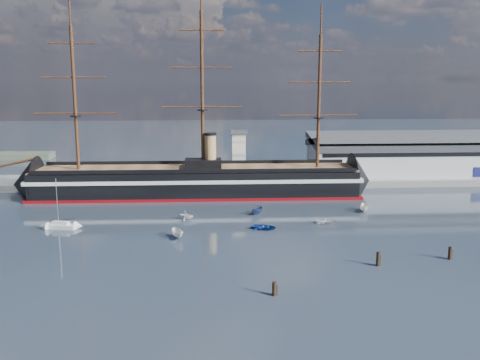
{
  "coord_description": "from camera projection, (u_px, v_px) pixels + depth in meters",
  "views": [
    {
      "loc": [
        -6.43,
        -86.49,
        32.02
      ],
      "look_at": [
        1.09,
        35.0,
        9.0
      ],
      "focal_mm": 40.0,
      "sensor_mm": 36.0,
      "label": 1
    }
  ],
  "objects": [
    {
      "name": "warship",
      "position": [
        190.0,
        181.0,
        148.56
      ],
      "size": [
        112.94,
        16.95,
        53.94
      ],
      "rotation": [
        0.0,
        0.0,
        -0.01
      ],
      "color": "black",
      "rests_on": "ground"
    },
    {
      "name": "piling_near_mid",
      "position": [
        274.0,
        296.0,
        80.28
      ],
      "size": [
        0.64,
        0.64,
        2.92
      ],
      "primitive_type": "cylinder",
      "color": "black",
      "rests_on": "ground"
    },
    {
      "name": "motorboat_c",
      "position": [
        257.0,
        214.0,
        128.76
      ],
      "size": [
        5.09,
        4.28,
        1.97
      ],
      "primitive_type": "imported",
      "rotation": [
        0.0,
        0.0,
        -0.6
      ],
      "color": "navy",
      "rests_on": "ground"
    },
    {
      "name": "warehouse",
      "position": [
        408.0,
        155.0,
        171.65
      ],
      "size": [
        63.0,
        21.0,
        11.6
      ],
      "color": "#B7BABC",
      "rests_on": "ground"
    },
    {
      "name": "motorboat_a",
      "position": [
        178.0,
        238.0,
        109.2
      ],
      "size": [
        6.28,
        3.77,
        2.36
      ],
      "primitive_type": "imported",
      "rotation": [
        0.0,
        0.0,
        0.29
      ],
      "color": "white",
      "rests_on": "ground"
    },
    {
      "name": "piling_far_right",
      "position": [
        449.0,
        259.0,
        96.47
      ],
      "size": [
        0.64,
        0.64,
        3.11
      ],
      "primitive_type": "cylinder",
      "color": "black",
      "rests_on": "ground"
    },
    {
      "name": "quay",
      "position": [
        260.0,
        184.0,
        166.3
      ],
      "size": [
        180.0,
        18.0,
        2.0
      ],
      "primitive_type": "cube",
      "color": "slate",
      "rests_on": "ground"
    },
    {
      "name": "motorboat_e",
      "position": [
        326.0,
        223.0,
        120.43
      ],
      "size": [
        2.11,
        3.2,
        1.39
      ],
      "primitive_type": "imported",
      "rotation": [
        0.0,
        0.0,
        1.23
      ],
      "color": "silver",
      "rests_on": "ground"
    },
    {
      "name": "ground",
      "position": [
        234.0,
        212.0,
        130.39
      ],
      "size": [
        600.0,
        600.0,
        0.0
      ],
      "primitive_type": "plane",
      "color": "#232C36",
      "rests_on": "ground"
    },
    {
      "name": "quay_tower",
      "position": [
        239.0,
        154.0,
        161.12
      ],
      "size": [
        5.0,
        5.0,
        15.0
      ],
      "color": "silver",
      "rests_on": "ground"
    },
    {
      "name": "motorboat_d",
      "position": [
        186.0,
        219.0,
        123.92
      ],
      "size": [
        5.14,
        6.69,
        2.25
      ],
      "primitive_type": "imported",
      "rotation": [
        0.0,
        0.0,
        1.1
      ],
      "color": "white",
      "rests_on": "ground"
    },
    {
      "name": "piling_near_right",
      "position": [
        378.0,
        266.0,
        93.06
      ],
      "size": [
        0.64,
        0.64,
        3.29
      ],
      "primitive_type": "cylinder",
      "color": "black",
      "rests_on": "ground"
    },
    {
      "name": "sailboat",
      "position": [
        61.0,
        225.0,
        116.27
      ],
      "size": [
        7.22,
        3.78,
        11.08
      ],
      "rotation": [
        0.0,
        0.0,
        -0.27
      ],
      "color": "white",
      "rests_on": "ground"
    },
    {
      "name": "motorboat_f",
      "position": [
        364.0,
        212.0,
        131.1
      ],
      "size": [
        6.38,
        4.06,
        2.4
      ],
      "primitive_type": "imported",
      "rotation": [
        0.0,
        0.0,
        -0.34
      ],
      "color": "silver",
      "rests_on": "ground"
    },
    {
      "name": "motorboat_b",
      "position": [
        264.0,
        229.0,
        115.65
      ],
      "size": [
        2.36,
        3.59,
        1.56
      ],
      "primitive_type": "imported",
      "rotation": [
        0.0,
        0.0,
        1.24
      ],
      "color": "navy",
      "rests_on": "ground"
    }
  ]
}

